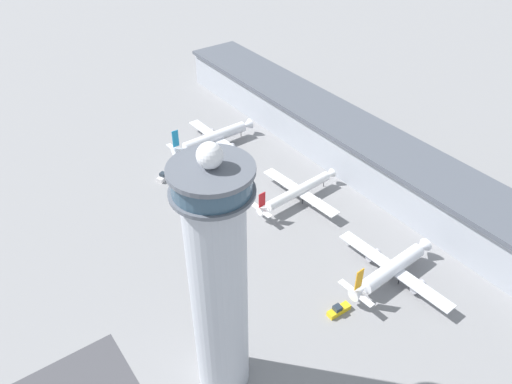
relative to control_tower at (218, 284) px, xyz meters
name	(u,v)px	position (x,y,z in m)	size (l,w,h in m)	color
ground_plane	(197,223)	(-56.06, 24.43, -33.59)	(1000.00, 1000.00, 0.00)	gray
terminal_building	(345,141)	(-56.06, 94.43, -24.64)	(203.67, 25.00, 17.72)	#A3A8B2
control_tower	(218,284)	(0.00, 0.00, 0.00)	(16.45, 16.45, 68.76)	#ADB2BC
airplane_gate_alpha	(214,137)	(-95.91, 56.42, -29.03)	(37.33, 39.56, 14.24)	silver
airplane_gate_bravo	(298,191)	(-45.40, 61.29, -29.25)	(36.16, 37.56, 11.86)	white
airplane_gate_charlie	(392,269)	(1.56, 59.73, -29.39)	(41.20, 34.62, 13.67)	silver
service_truck_catering	(181,202)	(-68.46, 24.90, -32.51)	(6.68, 5.39, 3.11)	black
service_truck_fuel	(164,176)	(-86.81, 27.43, -32.49)	(5.24, 7.13, 3.17)	black
service_truck_baggage	(339,310)	(2.13, 37.48, -32.55)	(2.44, 7.39, 2.99)	black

